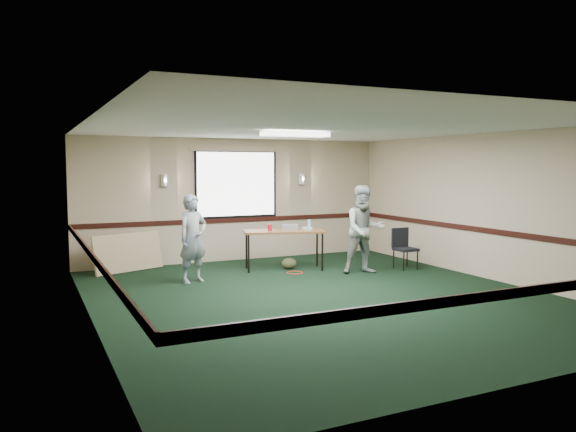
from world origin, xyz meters
name	(u,v)px	position (x,y,z in m)	size (l,w,h in m)	color
ground	(323,297)	(0.00, 0.00, 0.00)	(8.00, 8.00, 0.00)	black
room_shell	(270,193)	(0.00, 2.12, 1.58)	(8.00, 8.02, 8.00)	#CBB192
folding_table	(284,233)	(0.45, 2.44, 0.74)	(1.72, 1.07, 0.80)	#5A2F19
projector	(290,227)	(0.60, 2.47, 0.86)	(0.32, 0.27, 0.11)	gray
game_console	(307,228)	(0.96, 2.41, 0.82)	(0.18, 0.14, 0.04)	silver
red_cup	(270,228)	(0.16, 2.49, 0.87)	(0.09, 0.09, 0.13)	red
water_bottle	(309,225)	(0.91, 2.22, 0.91)	(0.06, 0.06, 0.22)	#8ACAE2
duffel_bag	(289,263)	(0.58, 2.48, 0.11)	(0.32, 0.24, 0.22)	#474729
cable_coil	(295,273)	(0.49, 2.02, 0.01)	(0.33, 0.33, 0.02)	red
folded_table	(128,252)	(-2.43, 3.60, 0.38)	(1.49, 0.06, 0.76)	tan
conference_chair	(403,245)	(2.73, 1.54, 0.48)	(0.40, 0.42, 0.83)	black
person_left	(193,239)	(-1.55, 2.01, 0.79)	(0.58, 0.38, 1.59)	#425892
person_right	(364,230)	(1.71, 1.43, 0.86)	(0.84, 0.65, 1.72)	#7C9EC2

